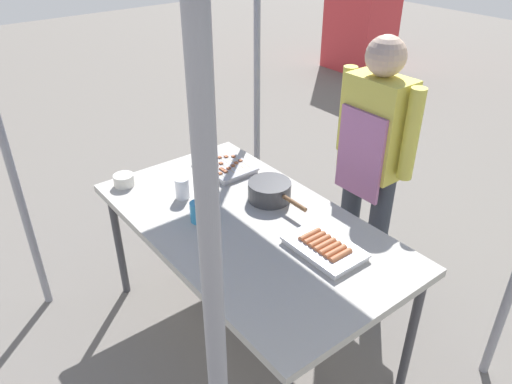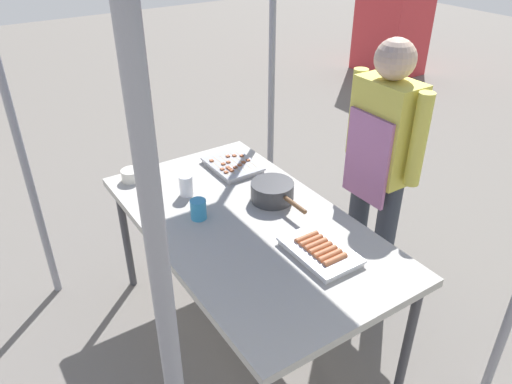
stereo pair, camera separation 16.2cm
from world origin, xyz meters
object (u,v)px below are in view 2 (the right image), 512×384
(drink_cup_near_edge, at_px, (198,209))
(tray_grilled_sausages, at_px, (320,251))
(condiment_bowl, at_px, (131,175))
(drink_cup_by_wok, at_px, (186,185))
(vendor_woman, at_px, (381,155))
(cooking_wok, at_px, (273,191))
(neighbor_stall_right, at_px, (395,4))
(stall_table, at_px, (247,230))
(tray_meat_skewers, at_px, (232,165))

(drink_cup_near_edge, bearing_deg, tray_grilled_sausages, 29.51)
(condiment_bowl, distance_m, drink_cup_by_wok, 0.36)
(condiment_bowl, height_order, drink_cup_near_edge, drink_cup_near_edge)
(drink_cup_by_wok, relative_size, vendor_woman, 0.07)
(tray_grilled_sausages, bearing_deg, drink_cup_by_wok, -161.51)
(cooking_wok, bearing_deg, drink_cup_by_wok, -129.79)
(neighbor_stall_right, bearing_deg, condiment_bowl, -62.87)
(stall_table, distance_m, drink_cup_near_edge, 0.26)
(drink_cup_near_edge, bearing_deg, stall_table, 49.50)
(drink_cup_by_wok, bearing_deg, neighbor_stall_right, 121.18)
(tray_grilled_sausages, relative_size, tray_meat_skewers, 1.05)
(stall_table, height_order, vendor_woman, vendor_woman)
(tray_grilled_sausages, bearing_deg, condiment_bowl, -157.78)
(tray_meat_skewers, bearing_deg, drink_cup_near_edge, -48.62)
(drink_cup_near_edge, bearing_deg, cooking_wok, 81.62)
(condiment_bowl, bearing_deg, neighbor_stall_right, 117.13)
(cooking_wok, relative_size, vendor_woman, 0.25)
(vendor_woman, xyz_separation_m, neighbor_stall_right, (-3.05, 3.37, -0.00))
(drink_cup_by_wok, bearing_deg, drink_cup_near_edge, -12.04)
(drink_cup_by_wok, distance_m, neighbor_stall_right, 5.07)
(tray_grilled_sausages, distance_m, drink_cup_by_wok, 0.82)
(tray_grilled_sausages, xyz_separation_m, drink_cup_near_edge, (-0.55, -0.31, 0.03))
(drink_cup_near_edge, relative_size, vendor_woman, 0.07)
(tray_grilled_sausages, height_order, drink_cup_by_wok, drink_cup_by_wok)
(tray_grilled_sausages, relative_size, condiment_bowl, 3.13)
(drink_cup_near_edge, xyz_separation_m, drink_cup_by_wok, (-0.23, 0.05, 0.01))
(tray_meat_skewers, bearing_deg, condiment_bowl, -108.67)
(tray_meat_skewers, xyz_separation_m, condiment_bowl, (-0.18, -0.54, 0.01))
(condiment_bowl, bearing_deg, cooking_wok, 41.64)
(cooking_wok, height_order, neighbor_stall_right, neighbor_stall_right)
(tray_grilled_sausages, relative_size, neighbor_stall_right, 0.19)
(stall_table, height_order, tray_grilled_sausages, tray_grilled_sausages)
(vendor_woman, bearing_deg, cooking_wok, 77.06)
(stall_table, relative_size, condiment_bowl, 14.51)
(drink_cup_by_wok, relative_size, neighbor_stall_right, 0.06)
(cooking_wok, height_order, condiment_bowl, cooking_wok)
(tray_grilled_sausages, relative_size, drink_cup_by_wok, 3.06)
(cooking_wok, bearing_deg, tray_grilled_sausages, -10.15)
(tray_meat_skewers, xyz_separation_m, vendor_woman, (0.56, 0.61, 0.13))
(tray_grilled_sausages, bearing_deg, neighbor_stall_right, 129.86)
(stall_table, distance_m, neighbor_stall_right, 5.17)
(vendor_woman, bearing_deg, drink_cup_by_wok, 65.89)
(drink_cup_by_wok, xyz_separation_m, vendor_woman, (0.43, 0.96, 0.09))
(tray_grilled_sausages, xyz_separation_m, vendor_woman, (-0.35, 0.70, 0.13))
(condiment_bowl, bearing_deg, vendor_woman, 57.20)
(vendor_woman, bearing_deg, tray_meat_skewers, 47.49)
(tray_grilled_sausages, bearing_deg, stall_table, -161.92)
(stall_table, xyz_separation_m, drink_cup_by_wok, (-0.39, -0.13, 0.11))
(tray_meat_skewers, distance_m, cooking_wok, 0.42)
(condiment_bowl, relative_size, neighbor_stall_right, 0.06)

